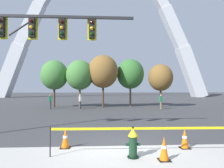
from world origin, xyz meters
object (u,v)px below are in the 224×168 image
(traffic_cone_by_hydrant, at_px, (65,138))
(traffic_cone_curb_edge, at_px, (164,149))
(traffic_signal_gantry, at_px, (23,41))
(monument_arch, at_px, (103,28))
(pedestrian_walking_right, at_px, (161,102))
(pedestrian_standing_center, at_px, (50,102))
(traffic_cone_mid_sidewalk, at_px, (185,139))
(fire_hydrant, at_px, (133,143))
(pedestrian_walking_left, at_px, (80,102))

(traffic_cone_by_hydrant, distance_m, traffic_cone_curb_edge, 3.54)
(traffic_signal_gantry, xyz_separation_m, monument_arch, (4.23, 43.94, 14.36))
(traffic_cone_by_hydrant, bearing_deg, pedestrian_walking_right, 60.27)
(pedestrian_standing_center, xyz_separation_m, pedestrian_walking_right, (12.01, -0.81, 0.00))
(traffic_cone_curb_edge, xyz_separation_m, monument_arch, (-1.35, 47.38, 18.41))
(traffic_cone_curb_edge, distance_m, pedestrian_standing_center, 17.59)
(traffic_signal_gantry, xyz_separation_m, pedestrian_walking_right, (10.16, 11.70, -3.59))
(traffic_cone_mid_sidewalk, height_order, monument_arch, monument_arch)
(pedestrian_standing_center, bearing_deg, traffic_signal_gantry, -81.56)
(traffic_cone_by_hydrant, xyz_separation_m, traffic_signal_gantry, (-2.35, 1.98, 4.05))
(traffic_cone_by_hydrant, relative_size, traffic_signal_gantry, 0.09)
(traffic_cone_mid_sidewalk, xyz_separation_m, traffic_signal_gantry, (-6.73, 2.26, 4.05))
(traffic_cone_curb_edge, bearing_deg, monument_arch, 91.64)
(traffic_cone_by_hydrant, relative_size, pedestrian_walking_right, 0.46)
(traffic_signal_gantry, distance_m, pedestrian_standing_center, 13.14)
(traffic_cone_curb_edge, height_order, monument_arch, monument_arch)
(traffic_cone_by_hydrant, xyz_separation_m, traffic_cone_curb_edge, (3.23, -1.45, 0.00))
(fire_hydrant, bearing_deg, traffic_cone_mid_sidewalk, 22.88)
(monument_arch, xyz_separation_m, pedestrian_walking_right, (5.93, -32.25, -17.95))
(pedestrian_walking_left, bearing_deg, traffic_signal_gantry, -96.29)
(monument_arch, height_order, pedestrian_walking_left, monument_arch)
(traffic_cone_mid_sidewalk, xyz_separation_m, pedestrian_standing_center, (-8.59, 14.77, 0.46))
(pedestrian_walking_left, bearing_deg, traffic_cone_by_hydrant, -86.12)
(traffic_cone_by_hydrant, distance_m, pedestrian_walking_left, 14.44)
(traffic_cone_mid_sidewalk, bearing_deg, monument_arch, 93.11)
(fire_hydrant, distance_m, monument_arch, 50.51)
(traffic_cone_mid_sidewalk, relative_size, pedestrian_standing_center, 0.46)
(fire_hydrant, height_order, pedestrian_walking_left, pedestrian_walking_left)
(pedestrian_standing_center, bearing_deg, traffic_cone_curb_edge, -65.00)
(pedestrian_walking_left, bearing_deg, monument_arch, 84.82)
(traffic_cone_mid_sidewalk, bearing_deg, traffic_signal_gantry, 161.44)
(fire_hydrant, xyz_separation_m, traffic_cone_by_hydrant, (-2.33, 1.15, -0.11))
(traffic_cone_curb_edge, relative_size, pedestrian_walking_right, 0.46)
(traffic_cone_by_hydrant, bearing_deg, fire_hydrant, -26.27)
(monument_arch, bearing_deg, traffic_cone_mid_sidewalk, -86.89)
(pedestrian_walking_left, xyz_separation_m, pedestrian_standing_center, (-3.23, 0.08, 0.00))
(fire_hydrant, xyz_separation_m, monument_arch, (-0.45, 47.07, 18.30))
(traffic_cone_curb_edge, relative_size, traffic_signal_gantry, 0.09)
(traffic_signal_gantry, bearing_deg, traffic_cone_by_hydrant, -40.17)
(traffic_signal_gantry, bearing_deg, traffic_cone_mid_sidewalk, -18.56)
(traffic_cone_by_hydrant, distance_m, traffic_cone_mid_sidewalk, 4.39)
(monument_arch, relative_size, pedestrian_standing_center, 35.67)
(pedestrian_standing_center, distance_m, pedestrian_walking_right, 12.04)
(traffic_cone_mid_sidewalk, xyz_separation_m, traffic_cone_curb_edge, (-1.15, -1.17, 0.00))
(fire_hydrant, height_order, traffic_signal_gantry, traffic_signal_gantry)
(traffic_cone_mid_sidewalk, relative_size, monument_arch, 0.01)
(traffic_cone_curb_edge, height_order, pedestrian_standing_center, pedestrian_standing_center)
(traffic_cone_curb_edge, xyz_separation_m, pedestrian_standing_center, (-7.43, 15.94, 0.46))
(pedestrian_walking_right, bearing_deg, traffic_cone_by_hydrant, -119.73)
(traffic_cone_curb_edge, height_order, traffic_signal_gantry, traffic_signal_gantry)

